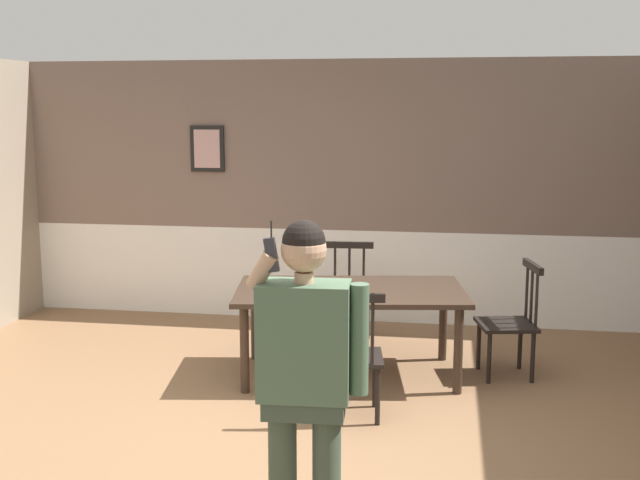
{
  "coord_description": "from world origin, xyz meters",
  "views": [
    {
      "loc": [
        1.12,
        -4.9,
        2.17
      ],
      "look_at": [
        0.41,
        -0.56,
        1.43
      ],
      "focal_mm": 44.31,
      "sensor_mm": 36.0,
      "label": 1
    }
  ],
  "objects_px": {
    "dining_table": "(350,298)",
    "chair_at_table_head": "(348,294)",
    "person_figure": "(306,365)",
    "chair_near_window": "(353,356)",
    "chair_by_doorway": "(511,322)"
  },
  "relations": [
    {
      "from": "dining_table",
      "to": "chair_at_table_head",
      "type": "height_order",
      "value": "chair_at_table_head"
    },
    {
      "from": "chair_near_window",
      "to": "chair_at_table_head",
      "type": "xyz_separation_m",
      "value": [
        -0.26,
        1.78,
        0.01
      ]
    },
    {
      "from": "dining_table",
      "to": "person_figure",
      "type": "bearing_deg",
      "value": -87.59
    },
    {
      "from": "chair_at_table_head",
      "to": "person_figure",
      "type": "xyz_separation_m",
      "value": [
        0.24,
        -3.5,
        0.49
      ]
    },
    {
      "from": "chair_near_window",
      "to": "chair_by_doorway",
      "type": "distance_m",
      "value": 1.59
    },
    {
      "from": "chair_at_table_head",
      "to": "person_figure",
      "type": "relative_size",
      "value": 0.56
    },
    {
      "from": "chair_near_window",
      "to": "dining_table",
      "type": "bearing_deg",
      "value": 89.93
    },
    {
      "from": "dining_table",
      "to": "chair_near_window",
      "type": "xyz_separation_m",
      "value": [
        0.13,
        -0.89,
        -0.2
      ]
    },
    {
      "from": "chair_by_doorway",
      "to": "person_figure",
      "type": "distance_m",
      "value": 3.08
    },
    {
      "from": "dining_table",
      "to": "chair_by_doorway",
      "type": "bearing_deg",
      "value": 8.59
    },
    {
      "from": "dining_table",
      "to": "chair_at_table_head",
      "type": "distance_m",
      "value": 0.92
    },
    {
      "from": "dining_table",
      "to": "chair_by_doorway",
      "type": "xyz_separation_m",
      "value": [
        1.29,
        0.19,
        -0.19
      ]
    },
    {
      "from": "chair_by_doorway",
      "to": "chair_at_table_head",
      "type": "height_order",
      "value": "chair_by_doorway"
    },
    {
      "from": "dining_table",
      "to": "chair_by_doorway",
      "type": "distance_m",
      "value": 1.32
    },
    {
      "from": "dining_table",
      "to": "chair_near_window",
      "type": "height_order",
      "value": "chair_near_window"
    }
  ]
}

